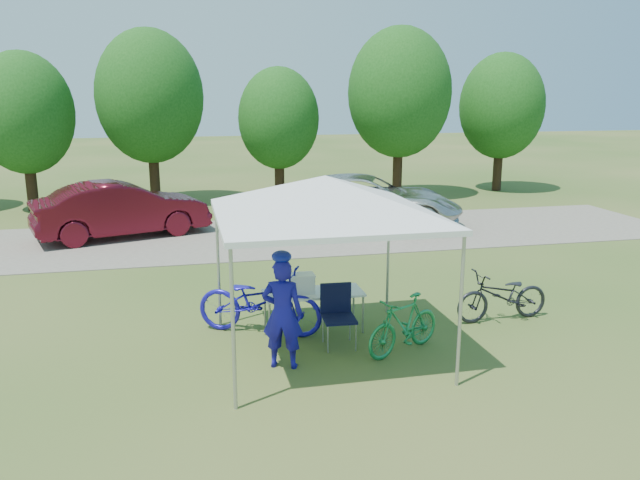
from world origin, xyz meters
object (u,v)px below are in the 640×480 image
(folding_chair, at_px, (338,309))
(sedan, at_px, (122,209))
(cyclist, at_px, (282,314))
(bike_dark, at_px, (503,296))
(cooler, at_px, (301,283))
(bike_green, at_px, (404,324))
(bike_blue, at_px, (260,301))
(minivan, at_px, (366,201))
(folding_table, at_px, (313,294))

(folding_chair, height_order, sedan, sedan)
(cyclist, height_order, bike_dark, cyclist)
(cooler, relative_size, bike_green, 0.29)
(bike_green, height_order, sedan, sedan)
(folding_chair, xyz_separation_m, bike_green, (0.91, -0.54, -0.13))
(bike_blue, distance_m, sedan, 8.36)
(bike_dark, relative_size, sedan, 0.37)
(sedan, bearing_deg, cyclist, 179.79)
(bike_green, height_order, minivan, minivan)
(folding_table, bearing_deg, minivan, 67.37)
(bike_blue, relative_size, bike_green, 1.41)
(cyclist, xyz_separation_m, minivan, (3.93, 9.00, -0.02))
(folding_table, xyz_separation_m, bike_green, (1.16, -1.19, -0.18))
(bike_dark, distance_m, sedan, 10.79)
(cooler, xyz_separation_m, bike_blue, (-0.68, 0.06, -0.28))
(cyclist, bearing_deg, minivan, -95.14)
(folding_table, distance_m, bike_blue, 0.89)
(minivan, bearing_deg, folding_chair, 177.98)
(cooler, height_order, minivan, minivan)
(cooler, height_order, sedan, sedan)
(minivan, bearing_deg, bike_blue, 169.25)
(cyclist, distance_m, bike_blue, 1.40)
(cooler, distance_m, bike_dark, 3.56)
(bike_blue, distance_m, minivan, 8.66)
(bike_blue, relative_size, bike_dark, 1.23)
(folding_chair, bearing_deg, folding_table, 113.94)
(folding_chair, distance_m, bike_green, 1.06)
(bike_dark, relative_size, minivan, 0.31)
(cyclist, bearing_deg, bike_blue, -64.72)
(folding_table, height_order, cyclist, cyclist)
(folding_table, height_order, minivan, minivan)
(bike_blue, bearing_deg, folding_table, -68.77)
(folding_table, height_order, cooler, cooler)
(folding_table, distance_m, bike_dark, 3.33)
(bike_green, bearing_deg, cyclist, -114.10)
(folding_table, distance_m, cooler, 0.29)
(cooler, bearing_deg, sedan, 113.75)
(folding_chair, relative_size, sedan, 0.21)
(folding_chair, xyz_separation_m, sedan, (-3.95, 8.59, 0.21))
(bike_blue, relative_size, minivan, 0.38)
(folding_chair, height_order, cyclist, cyclist)
(folding_chair, distance_m, cooler, 0.84)
(bike_blue, height_order, minivan, minivan)
(folding_table, xyz_separation_m, minivan, (3.21, 7.69, 0.16))
(folding_chair, bearing_deg, minivan, 73.38)
(bike_dark, bearing_deg, cooler, -97.52)
(folding_table, relative_size, cyclist, 1.01)
(bike_blue, xyz_separation_m, bike_green, (2.05, -1.25, -0.10))
(folding_table, distance_m, bike_green, 1.67)
(cyclist, relative_size, sedan, 0.35)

